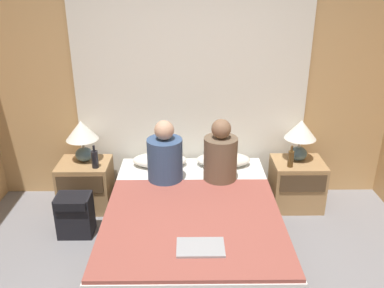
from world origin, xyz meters
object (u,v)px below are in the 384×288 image
at_px(pillow_left, 160,160).
at_px(pillow_right, 223,160).
at_px(lamp_right, 300,134).
at_px(beer_bottle_on_left_stand, 95,159).
at_px(lamp_left, 82,135).
at_px(laptop_on_bed, 201,247).
at_px(backpack_on_floor, 75,213).
at_px(person_right_in_bed, 220,156).
at_px(nightstand_left, 86,185).
at_px(nightstand_right, 296,184).
at_px(beer_bottle_on_right_stand, 291,158).
at_px(person_left_in_bed, 165,157).
at_px(bed, 192,228).

xyz_separation_m(pillow_left, pillow_right, (0.66, 0.00, 0.00)).
bearing_deg(lamp_right, beer_bottle_on_left_stand, -175.48).
relative_size(lamp_left, lamp_right, 1.00).
height_order(laptop_on_bed, backpack_on_floor, laptop_on_bed).
height_order(pillow_right, person_right_in_bed, person_right_in_bed).
xyz_separation_m(pillow_left, backpack_on_floor, (-0.77, -0.55, -0.28)).
relative_size(lamp_left, pillow_right, 0.77).
height_order(nightstand_left, backpack_on_floor, nightstand_left).
bearing_deg(nightstand_right, person_right_in_bed, -160.64).
xyz_separation_m(nightstand_right, beer_bottle_on_right_stand, (-0.12, -0.11, 0.34)).
height_order(nightstand_left, laptop_on_bed, nightstand_left).
bearing_deg(lamp_left, nightstand_left, -90.00).
relative_size(nightstand_right, beer_bottle_on_right_stand, 2.30).
bearing_deg(pillow_right, person_right_in_bed, -100.14).
bearing_deg(pillow_right, pillow_left, 180.00).
relative_size(nightstand_left, person_left_in_bed, 0.85).
relative_size(nightstand_left, person_right_in_bed, 0.83).
xyz_separation_m(bed, nightstand_left, (-1.10, 0.74, 0.03)).
xyz_separation_m(nightstand_right, person_right_in_bed, (-0.83, -0.29, 0.46)).
bearing_deg(nightstand_left, laptop_on_bed, -49.97).
xyz_separation_m(nightstand_left, laptop_on_bed, (1.15, -1.37, 0.24)).
distance_m(lamp_right, pillow_left, 1.46).
distance_m(lamp_right, pillow_right, 0.82).
xyz_separation_m(nightstand_left, beer_bottle_on_left_stand, (0.15, -0.11, 0.35)).
xyz_separation_m(beer_bottle_on_left_stand, backpack_on_floor, (-0.14, -0.39, -0.37)).
relative_size(person_left_in_bed, beer_bottle_on_right_stand, 2.71).
bearing_deg(lamp_left, beer_bottle_on_left_stand, -48.18).
bearing_deg(bed, beer_bottle_on_right_stand, 32.95).
xyz_separation_m(beer_bottle_on_left_stand, laptop_on_bed, (1.01, -1.27, -0.11)).
xyz_separation_m(nightstand_left, backpack_on_floor, (0.01, -0.50, -0.02)).
height_order(nightstand_left, nightstand_right, same).
bearing_deg(pillow_left, beer_bottle_on_right_stand, -6.87).
height_order(lamp_left, laptop_on_bed, lamp_left).
bearing_deg(beer_bottle_on_right_stand, pillow_left, 173.13).
relative_size(nightstand_right, pillow_right, 0.93).
xyz_separation_m(person_left_in_bed, beer_bottle_on_right_stand, (1.24, 0.19, -0.10)).
relative_size(nightstand_left, beer_bottle_on_left_stand, 2.20).
height_order(nightstand_right, laptop_on_bed, nightstand_right).
height_order(bed, nightstand_right, nightstand_right).
bearing_deg(laptop_on_bed, person_left_in_bed, 105.70).
xyz_separation_m(person_right_in_bed, beer_bottle_on_right_stand, (0.72, 0.19, -0.11)).
bearing_deg(lamp_left, beer_bottle_on_right_stand, -4.46).
distance_m(lamp_left, laptop_on_bed, 1.86).
distance_m(pillow_left, backpack_on_floor, 0.98).
height_order(pillow_left, person_left_in_bed, person_left_in_bed).
relative_size(lamp_right, person_right_in_bed, 0.69).
distance_m(beer_bottle_on_left_stand, beer_bottle_on_right_stand, 1.94).
bearing_deg(person_left_in_bed, nightstand_right, 12.20).
bearing_deg(person_right_in_bed, backpack_on_floor, -171.32).
distance_m(pillow_right, beer_bottle_on_left_stand, 1.30).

